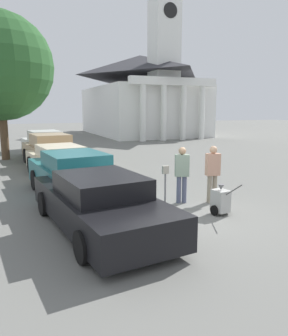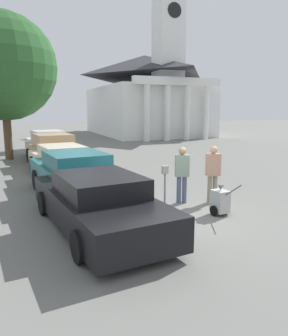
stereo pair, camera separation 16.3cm
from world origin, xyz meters
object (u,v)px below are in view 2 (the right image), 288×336
Objects in this scene: church at (146,90)px; parked_car_white at (48,145)px; parked_car_cream at (62,162)px; parked_car_tan at (53,151)px; person_worker at (182,172)px; parked_car_black at (97,203)px; parking_meter at (165,180)px; parked_car_teal at (75,176)px; person_supervisor at (213,171)px; equipment_cart at (220,201)px.

parked_car_white is at bearing -129.23° from church.
church is at bearing 52.92° from parked_car_cream.
parked_car_white is 0.24× the size of church.
parked_car_white is at bearing 83.19° from parked_car_tan.
parked_car_cream is 5.95m from person_worker.
parked_car_black is 4.18× the size of parking_meter.
parked_car_teal is at bearing 130.53° from parking_meter.
person_supervisor reaches higher than parking_meter.
parking_meter is (2.09, -2.45, 0.20)m from parked_car_teal.
person_worker is at bearing -7.67° from person_supervisor.
parked_car_white is (-0.00, 12.27, 0.12)m from parked_car_black.
parked_car_cream is 5.42× the size of equipment_cart.
parked_car_tan is 3.94× the size of parking_meter.
parked_car_white is (-0.00, 2.65, 0.00)m from parked_car_tan.
person_supervisor is at bearing -78.40° from parked_car_white.
parked_car_white is at bearing -60.82° from person_supervisor.
parked_car_cream is 24.44m from church.
person_supervisor is at bearing -62.08° from parked_car_cream.
parked_car_tan reaches higher than parked_car_black.
church reaches higher than parked_car_teal.
parked_car_tan is 2.94× the size of person_worker.
parking_meter is at bearing -76.62° from parked_car_cream.
parked_car_teal is 0.25× the size of church.
parked_car_tan is 5.07× the size of equipment_cart.
person_supervisor reaches higher than parked_car_tan.
equipment_cart is at bearing -78.11° from parked_car_tan.
person_worker is 1.72× the size of equipment_cart.
parked_car_white is at bearing 83.19° from parked_car_cream.
parked_car_white is 12.03m from person_supervisor.
parked_car_black is at bearing -96.82° from parked_car_tan.
parking_meter is 0.96m from person_worker.
person_worker is at bearing 32.19° from parking_meter.
parked_car_white is 3.98× the size of parking_meter.
parked_car_white is (0.00, 9.17, 0.05)m from parked_car_teal.
equipment_cart is (3.34, -12.51, -0.36)m from parked_car_white.
equipment_cart is (3.34, -6.58, -0.27)m from parked_car_cream.
person_supervisor reaches higher than equipment_cart.
parked_car_black is at bearing -96.81° from parked_car_teal.
parked_car_tan is 0.23× the size of church.
parked_car_cream is 7.38m from equipment_cart.
parked_car_teal is 0.98× the size of parked_car_cream.
parked_car_white is at bearing 83.18° from parked_car_black.
parked_car_cream is at bearing -96.81° from parked_car_white.
parked_car_tan is 2.90× the size of person_supervisor.
parked_car_cream is (0.00, 3.24, -0.04)m from parked_car_teal.
parked_car_white is 2.98× the size of person_worker.
parked_car_teal is 3.50m from person_worker.
parked_car_cream is at bearing 110.20° from parking_meter.
church is at bearing 56.40° from parked_car_teal.
parked_car_black is 1.01× the size of parked_car_teal.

